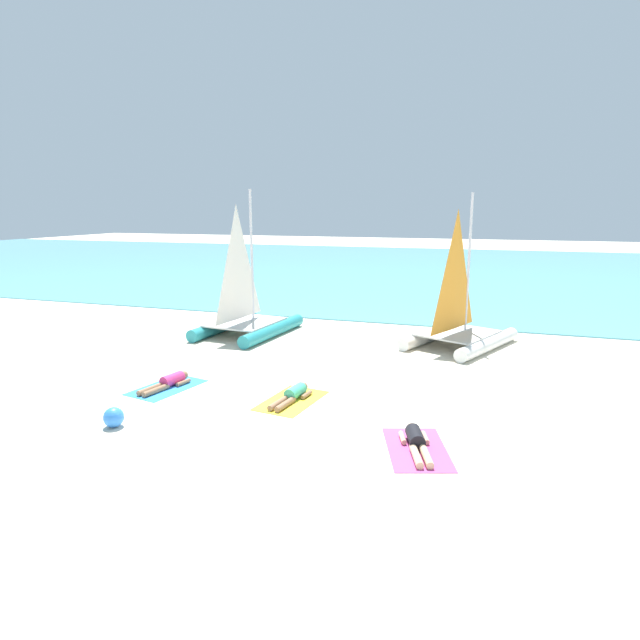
# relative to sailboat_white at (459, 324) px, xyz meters

# --- Properties ---
(ground_plane) EXTENTS (120.00, 120.00, 0.00)m
(ground_plane) POSITION_rel_sailboat_white_xyz_m (-3.82, 2.63, -0.73)
(ground_plane) COLOR beige
(ocean_water) EXTENTS (120.00, 40.00, 0.05)m
(ocean_water) POSITION_rel_sailboat_white_xyz_m (-3.82, 22.65, -0.71)
(ocean_water) COLOR #5BB2C1
(ocean_water) RESTS_ON ground
(sailboat_white) EXTENTS (3.71, 4.43, 4.93)m
(sailboat_white) POSITION_rel_sailboat_white_xyz_m (0.00, 0.00, 0.00)
(sailboat_white) COLOR white
(sailboat_white) RESTS_ON ground
(sailboat_teal) EXTENTS (2.90, 4.15, 5.10)m
(sailboat_teal) POSITION_rel_sailboat_white_xyz_m (-7.32, -0.68, 0.02)
(sailboat_teal) COLOR teal
(sailboat_teal) RESTS_ON ground
(towel_left) EXTENTS (1.47, 2.08, 0.01)m
(towel_left) POSITION_rel_sailboat_white_xyz_m (-6.68, -6.57, -0.73)
(towel_left) COLOR #338CD8
(towel_left) RESTS_ON ground
(sunbather_left) EXTENTS (0.71, 1.56, 0.30)m
(sunbather_left) POSITION_rel_sailboat_white_xyz_m (-6.67, -6.50, -0.60)
(sunbather_left) COLOR #D83372
(sunbather_left) RESTS_ON towel_left
(towel_middle) EXTENTS (1.34, 2.03, 0.01)m
(towel_middle) POSITION_rel_sailboat_white_xyz_m (-3.35, -6.46, -0.73)
(towel_middle) COLOR yellow
(towel_middle) RESTS_ON ground
(sunbather_middle) EXTENTS (0.62, 1.57, 0.30)m
(sunbather_middle) POSITION_rel_sailboat_white_xyz_m (-3.34, -6.39, -0.60)
(sunbather_middle) COLOR #3FB28C
(sunbather_middle) RESTS_ON towel_middle
(towel_right) EXTENTS (1.63, 2.15, 0.01)m
(towel_right) POSITION_rel_sailboat_white_xyz_m (-0.16, -8.13, -0.73)
(towel_right) COLOR #D84C99
(towel_right) RESTS_ON ground
(sunbather_right) EXTENTS (0.85, 1.54, 0.30)m
(sunbather_right) POSITION_rel_sailboat_white_xyz_m (-0.18, -8.07, -0.60)
(sunbather_right) COLOR black
(sunbather_right) RESTS_ON towel_right
(beach_ball) EXTENTS (0.42, 0.42, 0.42)m
(beach_ball) POSITION_rel_sailboat_white_xyz_m (-6.29, -9.04, -0.52)
(beach_ball) COLOR #337FE5
(beach_ball) RESTS_ON ground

